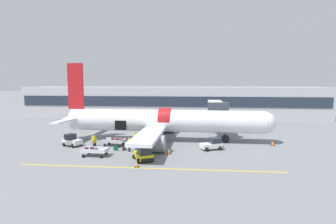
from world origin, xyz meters
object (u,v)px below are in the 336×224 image
Objects in this scene: baggage_cart_loading at (115,142)px; suitcase_on_tarmac_upright at (124,148)px; baggage_cart_queued at (95,152)px; baggage_tug_lead at (212,145)px; airplane at (162,122)px; baggage_tug_mid at (144,155)px; ground_crew_loader_b at (129,144)px; suitcase_on_tarmac_spare at (116,148)px; baggage_tug_rear at (72,141)px; ground_crew_loader_a at (135,138)px; ground_crew_driver at (94,140)px; ground_crew_supervisor at (95,142)px.

baggage_cart_loading is 3.02m from suitcase_on_tarmac_upright.
baggage_tug_lead is at bearing 18.65° from baggage_cart_queued.
airplane is 10.50m from baggage_tug_mid.
ground_crew_loader_b is 2.43× the size of suitcase_on_tarmac_spare.
ground_crew_loader_a is at bearing 11.32° from baggage_tug_rear.
baggage_tug_lead is 0.79× the size of baggage_cart_queued.
ground_crew_loader_b is 2.73× the size of suitcase_on_tarmac_upright.
baggage_tug_rear is at bearing 153.30° from baggage_tug_mid.
baggage_cart_queued is 5.51× the size of suitcase_on_tarmac_spare.
ground_crew_driver reaches higher than baggage_tug_rear.
baggage_cart_queued is at bearing -98.91° from baggage_cart_loading.
suitcase_on_tarmac_spare is (1.66, 2.84, -0.23)m from baggage_cart_queued.
baggage_tug_rear is 1.69× the size of ground_crew_driver.
airplane is 8.02× the size of baggage_cart_loading.
ground_crew_loader_a reaches higher than ground_crew_supervisor.
ground_crew_supervisor is at bearing 111.88° from baggage_cart_queued.
suitcase_on_tarmac_upright is (-0.59, -3.39, -0.69)m from ground_crew_loader_a.
airplane is 11.18× the size of baggage_tug_rear.
ground_crew_driver is (-2.07, 4.70, 0.36)m from baggage_cart_queued.
ground_crew_loader_a is (-3.41, -2.81, -1.98)m from airplane.
ground_crew_driver is at bearing 159.70° from suitcase_on_tarmac_upright.
ground_crew_supervisor is at bearing 173.73° from suitcase_on_tarmac_spare.
baggage_tug_rear is 6.92m from baggage_cart_queued.
suitcase_on_tarmac_upright is (-3.40, 4.04, -0.38)m from baggage_tug_mid.
baggage_tug_mid is at bearing -29.96° from ground_crew_supervisor.
ground_crew_loader_a is at bearing 63.65° from suitcase_on_tarmac_spare.
baggage_tug_mid is 4.52m from ground_crew_loader_b.
ground_crew_supervisor is (0.80, -1.54, 0.05)m from ground_crew_driver.
baggage_cart_loading reaches higher than suitcase_on_tarmac_upright.
airplane reaches higher than baggage_cart_loading.
ground_crew_loader_a is (8.55, 1.71, 0.27)m from baggage_tug_rear.
baggage_tug_lead is at bearing 36.73° from baggage_tug_mid.
airplane reaches higher than baggage_tug_rear.
baggage_tug_lead is at bearing 8.76° from suitcase_on_tarmac_spare.
ground_crew_loader_b is (-2.63, 3.67, 0.28)m from baggage_tug_mid.
ground_crew_supervisor is (-15.34, -1.59, 0.29)m from baggage_tug_lead.
ground_crew_supervisor is at bearing 150.04° from baggage_tug_mid.
baggage_cart_loading is at bearing 81.09° from baggage_cart_queued.
airplane reaches higher than suitcase_on_tarmac_upright.
baggage_tug_rear is at bearing -174.31° from baggage_cart_loading.
baggage_cart_queued is (-6.18, 1.14, -0.11)m from baggage_tug_mid.
ground_crew_supervisor is 3.01m from suitcase_on_tarmac_spare.
ground_crew_loader_a is 1.01× the size of ground_crew_supervisor.
ground_crew_supervisor is at bearing -174.08° from baggage_tug_lead.
ground_crew_supervisor reaches higher than suitcase_on_tarmac_upright.
ground_crew_loader_b is at bearing 125.65° from baggage_tug_mid.
baggage_tug_mid reaches higher than baggage_cart_queued.
ground_crew_loader_a reaches higher than ground_crew_driver.
baggage_cart_loading is (5.99, 0.60, -0.11)m from baggage_tug_rear.
baggage_cart_queued is 2.27× the size of ground_crew_loader_b.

